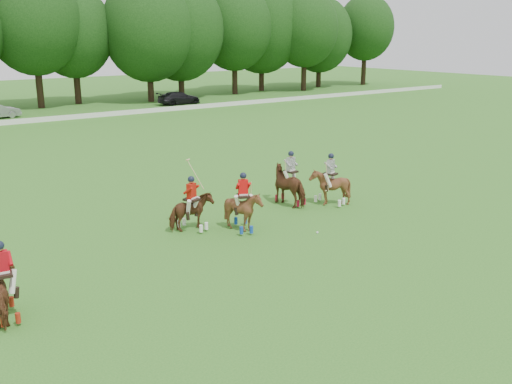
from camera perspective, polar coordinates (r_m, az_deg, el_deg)
ground at (r=18.51m, az=1.96°, el=-8.12°), size 180.00×180.00×0.00m
car_right at (r=63.87m, az=-7.70°, el=9.30°), size 4.87×2.11×1.39m
polo_red_a at (r=16.80m, az=-23.81°, el=-9.10°), size 1.13×1.84×2.22m
polo_red_b at (r=22.28m, az=-6.41°, el=-1.97°), size 1.82×1.71×2.72m
polo_red_c at (r=22.12m, az=-1.28°, el=-1.80°), size 1.79×1.88×2.33m
polo_stripe_a at (r=25.57m, az=3.47°, el=0.71°), size 1.34×2.20×2.45m
polo_stripe_b at (r=25.69m, az=7.41°, el=0.56°), size 1.74×1.84×2.36m
polo_ball at (r=22.12m, az=6.15°, el=-4.05°), size 0.09×0.09×0.09m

